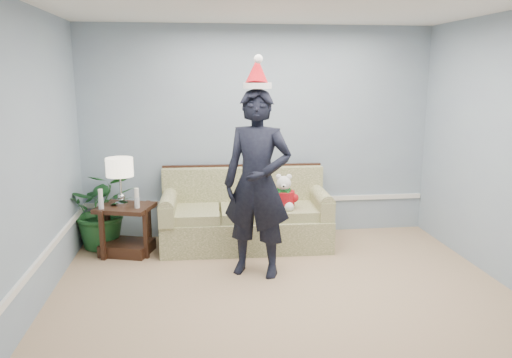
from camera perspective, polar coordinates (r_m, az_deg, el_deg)
The scene contains 10 objects.
room_shell at distance 4.02m, azimuth 4.88°, elevation 1.19°, with size 4.54×5.04×2.74m.
wainscot_trim at distance 5.31m, azimuth -10.58°, elevation -6.32°, with size 4.49×4.99×0.06m.
sofa at distance 6.22m, azimuth -1.23°, elevation -4.48°, with size 2.06×0.93×0.96m.
side_table at distance 6.13m, azimuth -14.56°, elevation -6.19°, with size 0.73×0.66×0.58m.
table_lamp at distance 5.99m, azimuth -15.32°, elevation 1.09°, with size 0.31×0.31×0.56m.
candle_pair at distance 5.90m, azimuth -15.40°, elevation -2.25°, with size 0.46×0.06×0.23m.
houseplant at distance 6.36m, azimuth -17.09°, elevation -3.32°, with size 0.86×0.75×0.96m, color #215A28.
man at distance 5.15m, azimuth 0.15°, elevation -0.56°, with size 0.72×0.47×1.96m, color black.
santa_hat at distance 5.05m, azimuth 0.14°, elevation 11.94°, with size 0.34×0.37×0.34m.
teddy_bear at distance 6.00m, azimuth 3.19°, elevation -1.96°, with size 0.31×0.33×0.43m.
Camera 1 is at (-0.82, -3.86, 2.10)m, focal length 35.00 mm.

